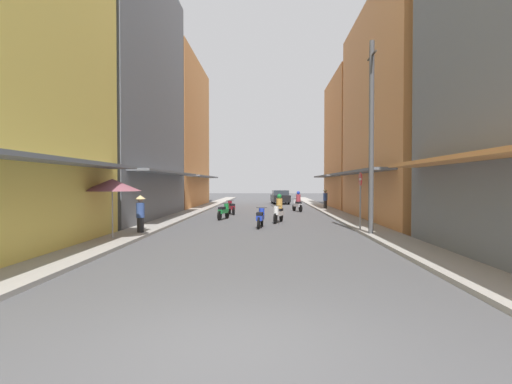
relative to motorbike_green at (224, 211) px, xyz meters
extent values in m
plane|color=#4C4C4F|center=(2.21, 4.65, -0.50)|extent=(119.15, 119.15, 0.00)
cube|color=#9E9991|center=(-2.96, 4.65, -0.44)|extent=(1.54, 62.16, 0.12)
cube|color=#9E9991|center=(7.39, 4.65, -0.44)|extent=(1.54, 62.16, 0.12)
cube|color=slate|center=(-3.23, -13.22, 2.30)|extent=(1.10, 11.17, 0.12)
cube|color=slate|center=(-6.73, -0.20, 7.11)|extent=(6.00, 12.79, 15.23)
cube|color=slate|center=(-3.23, -0.20, 2.30)|extent=(1.10, 11.52, 0.12)
cube|color=#D88C4C|center=(-6.73, 12.71, 6.21)|extent=(6.00, 12.41, 13.42)
cube|color=slate|center=(-3.23, 12.71, 2.30)|extent=(1.10, 11.17, 0.12)
cube|color=#D88C4C|center=(7.66, -13.87, 2.30)|extent=(1.10, 10.00, 0.12)
cube|color=#D88C4C|center=(11.16, -0.80, 5.69)|extent=(6.00, 13.05, 12.38)
cube|color=slate|center=(7.66, -0.80, 2.30)|extent=(1.10, 11.75, 0.12)
cube|color=#D88C4C|center=(11.16, 10.85, 5.14)|extent=(6.00, 9.24, 11.28)
cube|color=slate|center=(7.66, 10.85, 2.30)|extent=(1.10, 8.31, 0.12)
cylinder|color=black|center=(0.15, 0.55, -0.22)|extent=(0.22, 0.56, 0.56)
cylinder|color=black|center=(-0.17, -0.65, -0.22)|extent=(0.22, 0.56, 0.56)
cube|color=#197233|center=(-0.03, -0.10, 0.00)|extent=(0.53, 1.04, 0.24)
cube|color=black|center=(-0.08, -0.29, 0.20)|extent=(0.42, 0.61, 0.14)
cylinder|color=#197233|center=(0.12, 0.43, 0.20)|extent=(0.28, 0.28, 0.45)
cylinder|color=black|center=(0.12, 0.43, 0.45)|extent=(0.54, 0.17, 0.03)
cylinder|color=black|center=(3.05, -2.48, -0.22)|extent=(0.24, 0.56, 0.56)
cylinder|color=black|center=(3.41, -1.28, -0.22)|extent=(0.24, 0.56, 0.56)
cube|color=silver|center=(3.24, -1.83, 0.00)|extent=(0.55, 1.04, 0.24)
cube|color=black|center=(3.30, -1.64, 0.20)|extent=(0.43, 0.62, 0.14)
cylinder|color=silver|center=(3.09, -2.36, 0.20)|extent=(0.28, 0.28, 0.45)
cylinder|color=black|center=(3.09, -2.36, 0.45)|extent=(0.54, 0.19, 0.03)
cylinder|color=#BF8C3F|center=(3.29, -1.69, 0.55)|extent=(0.34, 0.34, 0.55)
sphere|color=#197233|center=(3.29, -1.69, 0.95)|extent=(0.26, 0.26, 0.26)
cylinder|color=black|center=(2.36, -3.77, -0.22)|extent=(0.14, 0.57, 0.56)
cylinder|color=black|center=(2.22, -5.02, -0.22)|extent=(0.14, 0.57, 0.56)
cube|color=#1E38B7|center=(2.28, -4.44, 0.00)|extent=(0.39, 1.02, 0.24)
cube|color=black|center=(2.26, -4.64, 0.20)|extent=(0.34, 0.59, 0.14)
cylinder|color=#1E38B7|center=(2.34, -3.90, 0.20)|extent=(0.28, 0.28, 0.45)
cylinder|color=black|center=(2.34, -3.90, 0.45)|extent=(0.55, 0.09, 0.03)
cylinder|color=black|center=(-0.08, 4.34, -0.22)|extent=(0.25, 0.56, 0.56)
cylinder|color=black|center=(0.30, 3.15, -0.22)|extent=(0.25, 0.56, 0.56)
cube|color=maroon|center=(0.12, 3.70, 0.00)|extent=(0.57, 1.04, 0.24)
cube|color=black|center=(0.19, 3.51, 0.20)|extent=(0.44, 0.62, 0.14)
cylinder|color=maroon|center=(-0.04, 4.22, 0.20)|extent=(0.28, 0.28, 0.45)
cylinder|color=black|center=(-0.04, 4.22, 0.45)|extent=(0.53, 0.20, 0.03)
cylinder|color=black|center=(4.69, 7.37, -0.22)|extent=(0.26, 0.56, 0.56)
cylinder|color=black|center=(5.10, 6.19, -0.22)|extent=(0.26, 0.56, 0.56)
cube|color=#B2B2B7|center=(4.91, 6.73, 0.00)|extent=(0.59, 1.04, 0.24)
cube|color=black|center=(4.98, 6.54, 0.20)|extent=(0.45, 0.62, 0.14)
cylinder|color=#B2B2B7|center=(4.73, 7.25, 0.20)|extent=(0.28, 0.28, 0.45)
cylinder|color=black|center=(4.73, 7.25, 0.45)|extent=(0.53, 0.21, 0.03)
cylinder|color=#99333F|center=(4.96, 6.59, 0.55)|extent=(0.34, 0.34, 0.55)
sphere|color=#1E38B7|center=(4.96, 6.59, 0.95)|extent=(0.26, 0.26, 0.26)
cube|color=black|center=(3.92, 18.32, 0.10)|extent=(2.06, 4.22, 0.70)
cube|color=#333D47|center=(3.93, 18.17, 0.65)|extent=(1.75, 2.21, 0.60)
cylinder|color=black|center=(3.08, 19.51, -0.18)|extent=(0.23, 0.65, 0.64)
cylinder|color=black|center=(4.58, 19.63, -0.18)|extent=(0.23, 0.65, 0.64)
cylinder|color=black|center=(3.27, 17.02, -0.18)|extent=(0.23, 0.65, 0.64)
cylinder|color=black|center=(4.76, 17.13, -0.18)|extent=(0.23, 0.65, 0.64)
cylinder|color=#262628|center=(-2.65, -7.33, -0.14)|extent=(0.28, 0.28, 0.73)
cylinder|color=#334C8C|center=(-2.65, -7.33, 0.54)|extent=(0.34, 0.34, 0.62)
sphere|color=tan|center=(-2.65, -7.33, 0.99)|extent=(0.22, 0.22, 0.22)
cone|color=#D1B77A|center=(-2.65, -7.33, 1.09)|extent=(0.44, 0.44, 0.16)
cylinder|color=#262628|center=(7.36, 8.98, -0.13)|extent=(0.28, 0.28, 0.75)
cylinder|color=#334C8C|center=(7.36, 8.98, 0.56)|extent=(0.34, 0.34, 0.63)
sphere|color=#9E7256|center=(7.36, 8.98, 1.02)|extent=(0.22, 0.22, 0.22)
cone|color=#D1B77A|center=(7.36, 8.98, 1.12)|extent=(0.44, 0.44, 0.16)
cylinder|color=#99999E|center=(-3.11, -9.13, 0.57)|extent=(0.05, 0.05, 2.15)
cone|color=#8C4C59|center=(-3.11, -9.13, 1.60)|extent=(2.10, 2.10, 0.45)
cylinder|color=#4C4C4F|center=(6.87, -7.36, 3.46)|extent=(0.20, 0.20, 7.93)
cylinder|color=#3F382D|center=(6.87, -7.36, 6.83)|extent=(0.08, 1.20, 0.08)
cylinder|color=gray|center=(6.77, -5.92, 0.80)|extent=(0.07, 0.07, 2.60)
cylinder|color=red|center=(6.77, -5.92, 1.85)|extent=(0.02, 0.60, 0.60)
cube|color=white|center=(6.77, -5.92, 1.85)|extent=(0.03, 0.40, 0.10)
camera|label=1|loc=(2.68, -23.57, 1.65)|focal=27.70mm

